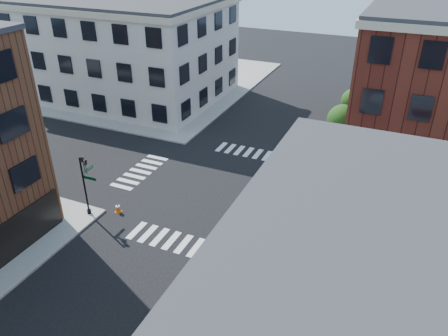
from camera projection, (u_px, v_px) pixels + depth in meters
ground at (216, 189)px, 34.08m from camera, size 120.00×120.00×0.00m
sidewalk_nw at (139, 80)px, 58.30m from camera, size 30.00×30.00×0.15m
building_nw at (126, 49)px, 50.97m from camera, size 22.00×16.00×11.00m
tree_near at (343, 122)px, 37.87m from camera, size 2.69×2.69×4.49m
tree_far at (354, 102)px, 42.81m from camera, size 2.43×2.43×4.07m
signal_pole at (86, 180)px, 29.74m from camera, size 1.29×1.24×4.60m
box_truck at (400, 227)px, 26.17m from camera, size 9.24×3.15×4.13m
traffic_cone at (118, 208)px, 31.15m from camera, size 0.44×0.44×0.77m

